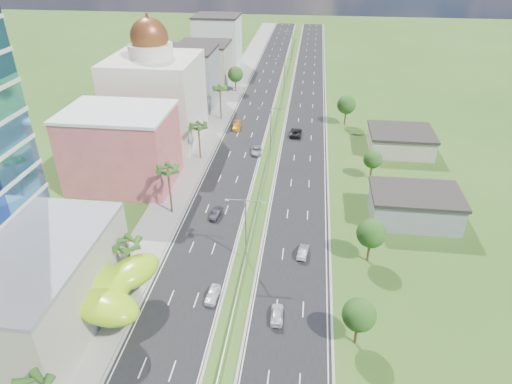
% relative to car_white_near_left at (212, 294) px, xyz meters
% --- Properties ---
extents(ground, '(500.00, 500.00, 0.00)m').
position_rel_car_white_near_left_xyz_m(ground, '(3.45, -0.62, -0.72)').
color(ground, '#2D5119').
rests_on(ground, ground).
extents(road_left, '(11.00, 260.00, 0.04)m').
position_rel_car_white_near_left_xyz_m(road_left, '(-4.05, 89.38, -0.70)').
color(road_left, black).
rests_on(road_left, ground).
extents(road_right, '(11.00, 260.00, 0.04)m').
position_rel_car_white_near_left_xyz_m(road_right, '(10.95, 89.38, -0.70)').
color(road_right, black).
rests_on(road_right, ground).
extents(sidewalk_left, '(7.00, 260.00, 0.12)m').
position_rel_car_white_near_left_xyz_m(sidewalk_left, '(-13.55, 89.38, -0.66)').
color(sidewalk_left, gray).
rests_on(sidewalk_left, ground).
extents(median_guardrail, '(0.10, 216.06, 0.76)m').
position_rel_car_white_near_left_xyz_m(median_guardrail, '(3.45, 71.37, -0.10)').
color(median_guardrail, gray).
rests_on(median_guardrail, ground).
extents(streetlight_median_b, '(6.04, 0.25, 11.00)m').
position_rel_car_white_near_left_xyz_m(streetlight_median_b, '(3.45, 9.38, 6.03)').
color(streetlight_median_b, gray).
rests_on(streetlight_median_b, ground).
extents(streetlight_median_c, '(6.04, 0.25, 11.00)m').
position_rel_car_white_near_left_xyz_m(streetlight_median_c, '(3.45, 49.38, 6.03)').
color(streetlight_median_c, gray).
rests_on(streetlight_median_c, ground).
extents(streetlight_median_d, '(6.04, 0.25, 11.00)m').
position_rel_car_white_near_left_xyz_m(streetlight_median_d, '(3.45, 94.38, 6.03)').
color(streetlight_median_d, gray).
rests_on(streetlight_median_d, ground).
extents(streetlight_median_e, '(6.04, 0.25, 11.00)m').
position_rel_car_white_near_left_xyz_m(streetlight_median_e, '(3.45, 139.38, 6.03)').
color(streetlight_median_e, gray).
rests_on(streetlight_median_e, ground).
extents(lime_canopy, '(18.00, 15.00, 7.40)m').
position_rel_car_white_near_left_xyz_m(lime_canopy, '(-16.55, -4.63, 4.27)').
color(lime_canopy, '#94CE14').
rests_on(lime_canopy, ground).
extents(pink_shophouse, '(20.00, 15.00, 15.00)m').
position_rel_car_white_near_left_xyz_m(pink_shophouse, '(-24.55, 31.38, 6.78)').
color(pink_shophouse, '#C14F54').
rests_on(pink_shophouse, ground).
extents(domed_building, '(20.00, 20.00, 28.70)m').
position_rel_car_white_near_left_xyz_m(domed_building, '(-24.55, 54.38, 10.64)').
color(domed_building, beige).
rests_on(domed_building, ground).
extents(midrise_grey, '(16.00, 15.00, 16.00)m').
position_rel_car_white_near_left_xyz_m(midrise_grey, '(-23.55, 79.38, 7.28)').
color(midrise_grey, gray).
rests_on(midrise_grey, ground).
extents(midrise_beige, '(16.00, 15.00, 13.00)m').
position_rel_car_white_near_left_xyz_m(midrise_beige, '(-23.55, 101.38, 5.78)').
color(midrise_beige, '#A8A28A').
rests_on(midrise_beige, ground).
extents(midrise_white, '(16.00, 15.00, 18.00)m').
position_rel_car_white_near_left_xyz_m(midrise_white, '(-23.55, 124.38, 8.28)').
color(midrise_white, silver).
rests_on(midrise_white, ground).
extents(shed_near, '(15.00, 10.00, 5.00)m').
position_rel_car_white_near_left_xyz_m(shed_near, '(31.45, 24.38, 1.78)').
color(shed_near, gray).
rests_on(shed_near, ground).
extents(shed_far, '(14.00, 12.00, 4.40)m').
position_rel_car_white_near_left_xyz_m(shed_far, '(33.45, 54.38, 1.48)').
color(shed_far, '#A8A28A').
rests_on(shed_far, ground).
extents(palm_tree_b, '(3.60, 3.60, 8.10)m').
position_rel_car_white_near_left_xyz_m(palm_tree_b, '(-12.05, 1.38, 6.34)').
color(palm_tree_b, '#47301C').
rests_on(palm_tree_b, ground).
extents(palm_tree_c, '(3.60, 3.60, 9.60)m').
position_rel_car_white_near_left_xyz_m(palm_tree_c, '(-12.05, 21.38, 7.78)').
color(palm_tree_c, '#47301C').
rests_on(palm_tree_c, ground).
extents(palm_tree_d, '(3.60, 3.60, 8.60)m').
position_rel_car_white_near_left_xyz_m(palm_tree_d, '(-12.05, 44.38, 6.83)').
color(palm_tree_d, '#47301C').
rests_on(palm_tree_d, ground).
extents(palm_tree_e, '(3.60, 3.60, 9.40)m').
position_rel_car_white_near_left_xyz_m(palm_tree_e, '(-12.05, 69.38, 7.59)').
color(palm_tree_e, '#47301C').
rests_on(palm_tree_e, ground).
extents(leafy_tree_lfar, '(4.90, 4.90, 8.05)m').
position_rel_car_white_near_left_xyz_m(leafy_tree_lfar, '(-12.05, 94.38, 4.86)').
color(leafy_tree_lfar, '#47301C').
rests_on(leafy_tree_lfar, ground).
extents(leafy_tree_ra, '(4.20, 4.20, 6.90)m').
position_rel_car_white_near_left_xyz_m(leafy_tree_ra, '(19.45, -5.62, 4.06)').
color(leafy_tree_ra, '#47301C').
rests_on(leafy_tree_ra, ground).
extents(leafy_tree_rb, '(4.55, 4.55, 7.47)m').
position_rel_car_white_near_left_xyz_m(leafy_tree_rb, '(22.45, 11.38, 4.46)').
color(leafy_tree_rb, '#47301C').
rests_on(leafy_tree_rb, ground).
extents(leafy_tree_rc, '(3.85, 3.85, 6.33)m').
position_rel_car_white_near_left_xyz_m(leafy_tree_rc, '(25.45, 39.38, 3.66)').
color(leafy_tree_rc, '#47301C').
rests_on(leafy_tree_rc, ground).
extents(leafy_tree_rd, '(4.90, 4.90, 8.05)m').
position_rel_car_white_near_left_xyz_m(leafy_tree_rd, '(21.45, 69.38, 4.86)').
color(leafy_tree_rd, '#47301C').
rests_on(leafy_tree_rd, ground).
extents(car_white_near_left, '(1.89, 4.08, 1.35)m').
position_rel_car_white_near_left_xyz_m(car_white_near_left, '(0.00, 0.00, 0.00)').
color(car_white_near_left, white).
rests_on(car_white_near_left, road_left).
extents(car_dark_left, '(1.91, 4.16, 1.32)m').
position_rel_car_white_near_left_xyz_m(car_dark_left, '(-3.70, 20.83, -0.02)').
color(car_dark_left, black).
rests_on(car_dark_left, road_left).
extents(car_silver_mid_left, '(2.71, 5.06, 1.35)m').
position_rel_car_white_near_left_xyz_m(car_silver_mid_left, '(0.25, 48.63, -0.00)').
color(car_silver_mid_left, '#96999D').
rests_on(car_silver_mid_left, road_left).
extents(car_yellow_far_left, '(2.62, 5.32, 1.49)m').
position_rel_car_white_near_left_xyz_m(car_yellow_far_left, '(-6.71, 63.15, 0.07)').
color(car_yellow_far_left, orange).
rests_on(car_yellow_far_left, road_left).
extents(car_white_near_right, '(1.80, 4.22, 1.42)m').
position_rel_car_white_near_left_xyz_m(car_white_near_right, '(9.34, -2.69, 0.03)').
color(car_white_near_right, silver).
rests_on(car_white_near_right, road_right).
extents(car_silver_right, '(1.94, 4.20, 1.33)m').
position_rel_car_white_near_left_xyz_m(car_silver_right, '(12.32, 11.49, -0.01)').
color(car_silver_right, '#95979C').
rests_on(car_silver_right, road_right).
extents(car_dark_far_right, '(3.04, 6.03, 1.64)m').
position_rel_car_white_near_left_xyz_m(car_dark_far_right, '(8.85, 60.45, 0.14)').
color(car_dark_far_right, black).
rests_on(car_dark_far_right, road_right).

